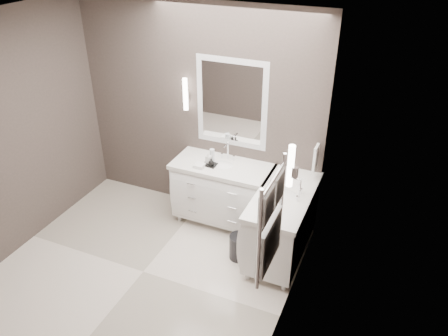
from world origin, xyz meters
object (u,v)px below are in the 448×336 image
at_px(vanity_right, 282,221).
at_px(waste_bin, 239,247).
at_px(towel_ladder, 270,227).
at_px(vanity_back, 223,190).

relative_size(vanity_right, waste_bin, 3.99).
bearing_deg(vanity_right, waste_bin, -149.54).
bearing_deg(vanity_right, towel_ladder, -80.16).
xyz_separation_m(vanity_right, waste_bin, (-0.43, -0.25, -0.33)).
height_order(towel_ladder, waste_bin, towel_ladder).
xyz_separation_m(vanity_back, towel_ladder, (1.10, -1.63, 0.91)).
height_order(vanity_right, towel_ladder, towel_ladder).
bearing_deg(vanity_back, towel_ladder, -55.90).
relative_size(vanity_back, waste_bin, 3.99).
bearing_deg(vanity_back, waste_bin, -51.95).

